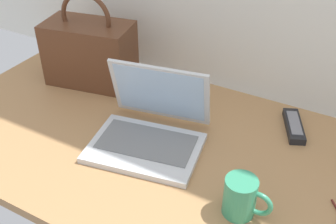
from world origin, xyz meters
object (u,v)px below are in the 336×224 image
laptop (150,128)px  coffee_mug (241,197)px  handbag (90,52)px  remote_control_near (294,126)px

laptop → coffee_mug: laptop is taller
handbag → coffee_mug: bearing=-25.5°
laptop → coffee_mug: bearing=-21.8°
laptop → remote_control_near: laptop is taller
handbag → laptop: bearing=-28.6°
remote_control_near → handbag: (-0.71, -0.06, 0.10)m
coffee_mug → remote_control_near: size_ratio=0.71×
coffee_mug → handbag: (-0.69, 0.33, 0.06)m
coffee_mug → remote_control_near: bearing=86.0°
remote_control_near → handbag: 0.72m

